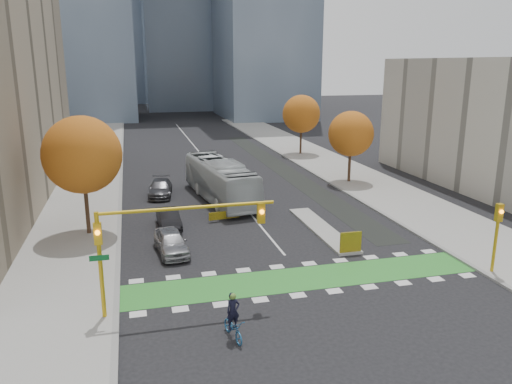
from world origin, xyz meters
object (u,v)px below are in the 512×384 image
bus (220,180)px  parked_car_a (171,242)px  hazard_board (351,242)px  traffic_signal_east (497,228)px  tree_east_far (301,114)px  cyclist (233,324)px  parked_car_b (169,219)px  traffic_signal_west (157,233)px  parked_car_c (160,188)px  tree_west (82,155)px  tree_east_near (351,134)px

bus → parked_car_a: size_ratio=2.88×
hazard_board → traffic_signal_east: size_ratio=0.34×
parked_car_a → bus: bearing=60.1°
tree_east_far → traffic_signal_east: size_ratio=1.87×
tree_east_far → cyclist: size_ratio=3.60×
traffic_signal_east → bus: traffic_signal_east is taller
tree_east_far → parked_car_b: bearing=-126.4°
traffic_signal_west → parked_car_c: 22.17m
hazard_board → parked_car_b: hazard_board is taller
tree_east_far → parked_car_b: 32.32m
tree_west → parked_car_c: (5.50, 9.36, -4.91)m
tree_west → tree_east_far: size_ratio=1.08×
tree_east_far → traffic_signal_east: tree_east_far is taller
traffic_signal_west → parked_car_a: traffic_signal_west is taller
cyclist → parked_car_a: (-1.72, 10.71, 0.04)m
tree_east_far → parked_car_b: (-19.00, -25.74, -4.57)m
tree_east_far → traffic_signal_west: (-20.43, -38.51, -1.21)m
cyclist → parked_car_a: cyclist is taller
cyclist → traffic_signal_east: bearing=-0.6°
parked_car_b → parked_car_c: (0.00, 9.10, 0.04)m
tree_east_far → traffic_signal_east: 38.64m
tree_west → parked_car_a: 8.67m
hazard_board → parked_car_b: size_ratio=0.35×
traffic_signal_east → parked_car_b: bearing=143.1°
cyclist → tree_east_far: bearing=55.2°
tree_west → traffic_signal_east: size_ratio=2.01×
traffic_signal_west → bus: size_ratio=0.68×
hazard_board → cyclist: bearing=-139.2°
tree_east_near → tree_east_far: size_ratio=0.92×
traffic_signal_west → traffic_signal_east: bearing=0.0°
hazard_board → parked_car_c: hazard_board is taller
parked_car_c → traffic_signal_west: bearing=-86.4°
traffic_signal_east → parked_car_b: 21.36m
tree_east_near → traffic_signal_west: 30.08m
parked_car_a → parked_car_b: 5.16m
tree_east_near → traffic_signal_east: tree_east_near is taller
tree_west → traffic_signal_west: 13.25m
traffic_signal_west → parked_car_a: 8.38m
tree_east_far → parked_car_a: 36.69m
traffic_signal_west → parked_car_b: 13.28m
cyclist → parked_car_c: (-1.45, 24.97, -0.00)m
parked_car_a → tree_east_near: bearing=32.7°
hazard_board → parked_car_b: (-10.50, 8.06, -0.13)m
traffic_signal_east → parked_car_b: (-17.00, 12.76, -2.07)m
traffic_signal_west → cyclist: 5.38m
hazard_board → traffic_signal_east: 8.26m
tree_west → parked_car_a: size_ratio=1.88×
parked_car_b → cyclist: bearing=-88.1°
tree_west → parked_car_c: tree_west is taller
tree_east_far → traffic_signal_east: (-2.00, -38.51, -2.51)m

